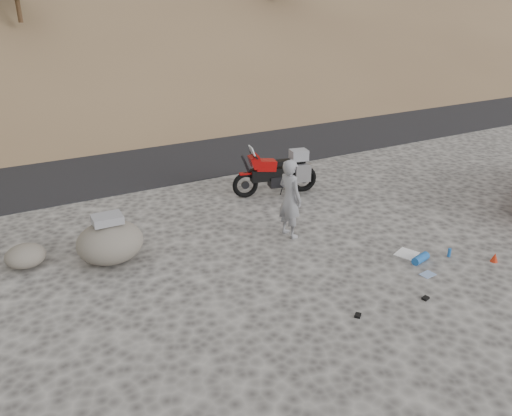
{
  "coord_description": "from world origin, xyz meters",
  "views": [
    {
      "loc": [
        -5.92,
        -7.66,
        5.12
      ],
      "look_at": [
        -1.25,
        0.79,
        1.0
      ],
      "focal_mm": 35.0,
      "sensor_mm": 36.0,
      "label": 1
    }
  ],
  "objects": [
    {
      "name": "gear_bottle",
      "position": [
        2.21,
        -1.45,
        0.09
      ],
      "size": [
        0.09,
        0.09,
        0.19
      ],
      "primitive_type": "cylinder",
      "rotation": [
        0.0,
        0.0,
        0.43
      ],
      "color": "#1B57A6",
      "rests_on": "ground"
    },
    {
      "name": "man",
      "position": [
        -0.22,
        1.08,
        0.0
      ],
      "size": [
        0.53,
        0.73,
        1.83
      ],
      "primitive_type": "imported",
      "rotation": [
        0.0,
        0.0,
        1.72
      ],
      "color": "gray",
      "rests_on": "ground"
    },
    {
      "name": "small_rock",
      "position": [
        -5.7,
        2.45,
        0.24
      ],
      "size": [
        0.84,
        0.76,
        0.48
      ],
      "rotation": [
        0.0,
        0.0,
        -0.05
      ],
      "color": "#5F5A51",
      "rests_on": "ground"
    },
    {
      "name": "gear_funnel",
      "position": [
        2.86,
        -2.06,
        0.1
      ],
      "size": [
        0.19,
        0.19,
        0.2
      ],
      "primitive_type": "cone",
      "rotation": [
        0.0,
        0.0,
        0.3
      ],
      "color": "#B6250C",
      "rests_on": "ground"
    },
    {
      "name": "boulder",
      "position": [
        -4.12,
        1.81,
        0.46
      ],
      "size": [
        1.59,
        1.43,
        1.07
      ],
      "rotation": [
        0.0,
        0.0,
        -0.22
      ],
      "color": "#5F5A51",
      "rests_on": "ground"
    },
    {
      "name": "ground",
      "position": [
        0.0,
        0.0,
        0.0
      ],
      "size": [
        140.0,
        140.0,
        0.0
      ],
      "primitive_type": "plane",
      "color": "#423F3D",
      "rests_on": "ground"
    },
    {
      "name": "motorcycle",
      "position": [
        0.95,
        3.44,
        0.62
      ],
      "size": [
        2.43,
        1.0,
        1.46
      ],
      "rotation": [
        0.0,
        0.0,
        -0.21
      ],
      "color": "black",
      "rests_on": "ground"
    },
    {
      "name": "gear_blue_cloth",
      "position": [
        1.24,
        -1.78,
        0.01
      ],
      "size": [
        0.31,
        0.24,
        0.01
      ],
      "primitive_type": "cube",
      "rotation": [
        0.0,
        0.0,
        0.09
      ],
      "color": "#7C95BF",
      "rests_on": "ground"
    },
    {
      "name": "gear_glove_a",
      "position": [
        0.55,
        -2.38,
        0.02
      ],
      "size": [
        0.16,
        0.13,
        0.04
      ],
      "primitive_type": "cube",
      "rotation": [
        0.0,
        0.0,
        0.27
      ],
      "color": "black",
      "rests_on": "ground"
    },
    {
      "name": "gear_white_cloth",
      "position": [
        1.5,
        -0.93,
        0.01
      ],
      "size": [
        0.57,
        0.54,
        0.02
      ],
      "primitive_type": "cube",
      "rotation": [
        0.0,
        0.0,
        0.37
      ],
      "color": "white",
      "rests_on": "ground"
    },
    {
      "name": "road",
      "position": [
        0.0,
        9.0,
        0.0
      ],
      "size": [
        120.0,
        7.0,
        0.05
      ],
      "primitive_type": "cube",
      "color": "black",
      "rests_on": "ground"
    },
    {
      "name": "gear_glove_b",
      "position": [
        -0.89,
        -2.2,
        0.02
      ],
      "size": [
        0.16,
        0.16,
        0.04
      ],
      "primitive_type": "cube",
      "rotation": [
        0.0,
        0.0,
        0.67
      ],
      "color": "black",
      "rests_on": "ground"
    },
    {
      "name": "gear_blue_mat",
      "position": [
        1.49,
        -1.33,
        0.09
      ],
      "size": [
        0.46,
        0.27,
        0.17
      ],
      "primitive_type": "cylinder",
      "rotation": [
        0.0,
        1.57,
        0.23
      ],
      "color": "#1B57A6",
      "rests_on": "ground"
    }
  ]
}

